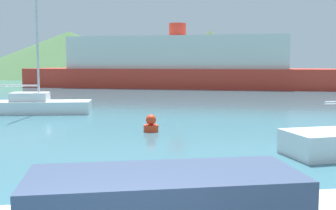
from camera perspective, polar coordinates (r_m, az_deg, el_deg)
The scene contains 5 objects.
sailboat_outer at distance 25.58m, azimuth -18.16°, elevation 0.05°, with size 7.02×2.49×10.85m.
ferry_distant at distance 50.51m, azimuth 1.29°, elevation 5.42°, with size 37.10×14.60×7.56m.
buoy_marker at distance 17.93m, azimuth -2.31°, elevation -2.66°, with size 0.64×0.64×0.73m.
hill_west at distance 95.46m, azimuth -13.21°, elevation 6.77°, with size 47.68×47.68×9.73m.
hill_central at distance 95.34m, azimuth 5.65°, elevation 7.00°, with size 25.12×25.12×10.08m.
Camera 1 is at (0.69, -3.11, 2.93)m, focal length 45.00 mm.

